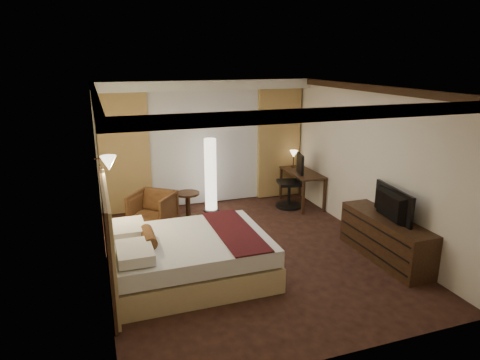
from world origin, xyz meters
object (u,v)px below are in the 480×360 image
object	(u,v)px
floor_lamp	(211,175)
office_chair	(290,181)
side_table	(188,205)
dresser	(385,238)
desk	(302,188)
television	(388,200)
bed	(191,257)
armchair	(153,208)

from	to	relation	value
floor_lamp	office_chair	world-z (taller)	floor_lamp
side_table	dresser	bearing A→B (deg)	-48.03
floor_lamp	desk	world-z (taller)	floor_lamp
floor_lamp	television	distance (m)	3.68
office_chair	dresser	xyz separation A→B (m)	(0.38, -2.76, -0.24)
bed	floor_lamp	distance (m)	2.88
armchair	floor_lamp	bearing A→B (deg)	58.07
office_chair	dresser	size ratio (longest dim) A/B	0.65
floor_lamp	desk	distance (m)	2.05
floor_lamp	desk	size ratio (longest dim) A/B	1.30
office_chair	desk	bearing A→B (deg)	21.85
floor_lamp	television	xyz separation A→B (m)	(2.01, -3.08, 0.22)
desk	television	bearing A→B (deg)	-89.59
armchair	desk	size ratio (longest dim) A/B	0.63
bed	side_table	xyz separation A→B (m)	(0.49, 2.44, -0.06)
office_chair	television	bearing A→B (deg)	-69.63
armchair	bed	bearing A→B (deg)	-46.52
armchair	office_chair	xyz separation A→B (m)	(2.95, 0.19, 0.21)
television	floor_lamp	bearing A→B (deg)	40.63
bed	armchair	bearing A→B (deg)	96.73
bed	office_chair	xyz separation A→B (m)	(2.69, 2.33, 0.26)
side_table	television	world-z (taller)	television
bed	dresser	world-z (taller)	dresser
armchair	dresser	xyz separation A→B (m)	(3.33, -2.57, -0.03)
bed	dresser	xyz separation A→B (m)	(3.07, -0.43, 0.02)
floor_lamp	dresser	xyz separation A→B (m)	(2.04, -3.08, -0.43)
armchair	dresser	world-z (taller)	armchair
desk	office_chair	distance (m)	0.39
armchair	dresser	distance (m)	4.21
side_table	dresser	xyz separation A→B (m)	(2.58, -2.87, 0.09)
television	office_chair	bearing A→B (deg)	14.67
bed	side_table	world-z (taller)	bed
side_table	desk	bearing A→B (deg)	-1.31
side_table	armchair	bearing A→B (deg)	-158.55
desk	office_chair	xyz separation A→B (m)	(-0.33, -0.05, 0.21)
floor_lamp	side_table	bearing A→B (deg)	-158.85
television	desk	bearing A→B (deg)	7.89
floor_lamp	desk	bearing A→B (deg)	-7.65
floor_lamp	office_chair	size ratio (longest dim) A/B	1.33
side_table	floor_lamp	world-z (taller)	floor_lamp
armchair	office_chair	size ratio (longest dim) A/B	0.65
television	side_table	bearing A→B (deg)	49.12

